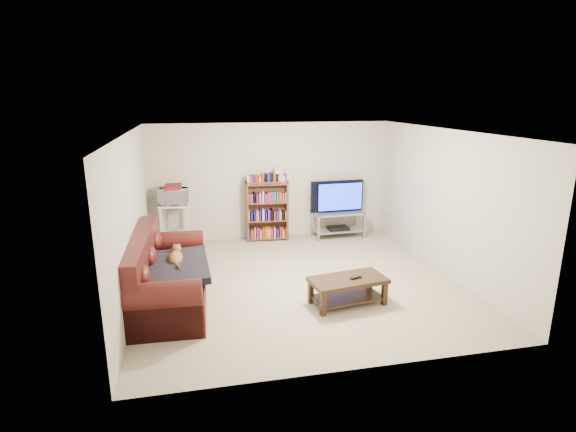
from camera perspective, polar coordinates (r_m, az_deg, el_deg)
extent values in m
plane|color=#C3B391|center=(7.37, 1.43, -8.28)|extent=(5.00, 5.00, 0.00)
plane|color=white|center=(6.79, 1.56, 10.67)|extent=(5.00, 5.00, 0.00)
plane|color=beige|center=(9.38, -2.10, 4.45)|extent=(5.00, 0.00, 5.00)
plane|color=beige|center=(4.71, 8.69, -6.50)|extent=(5.00, 0.00, 5.00)
plane|color=beige|center=(6.86, -19.26, -0.31)|extent=(0.00, 5.00, 5.00)
plane|color=beige|center=(7.94, 19.32, 1.68)|extent=(0.00, 5.00, 5.00)
cube|color=#421311|center=(6.84, -14.72, -8.64)|extent=(1.11, 2.39, 0.45)
cube|color=#421311|center=(6.78, -18.08, -6.49)|extent=(0.35, 2.36, 0.99)
cube|color=#421311|center=(5.87, -15.55, -12.20)|extent=(0.97, 0.28, 0.57)
cube|color=#421311|center=(7.80, -14.16, -5.16)|extent=(0.97, 0.28, 0.57)
cube|color=black|center=(6.56, -14.15, -6.32)|extent=(0.96, 1.22, 0.20)
cube|color=black|center=(6.54, 7.62, -8.07)|extent=(1.16, 0.70, 0.06)
cube|color=black|center=(6.64, 7.54, -10.18)|extent=(1.04, 0.63, 0.03)
cube|color=black|center=(6.24, 4.49, -11.12)|extent=(0.08, 0.08, 0.34)
cube|color=black|center=(6.68, 12.15, -9.62)|extent=(0.08, 0.08, 0.34)
cube|color=black|center=(6.59, 2.91, -9.62)|extent=(0.08, 0.08, 0.34)
cube|color=black|center=(7.01, 10.27, -8.32)|extent=(0.08, 0.08, 0.34)
cube|color=black|center=(6.52, 8.61, -7.76)|extent=(0.18, 0.10, 0.02)
cube|color=#999EA3|center=(9.54, 6.42, 0.37)|extent=(1.09, 0.52, 0.03)
cube|color=#999EA3|center=(9.63, 6.35, -1.77)|extent=(1.04, 0.50, 0.02)
cube|color=gray|center=(9.25, 3.88, -1.66)|extent=(0.05, 0.05, 0.54)
cube|color=gray|center=(9.60, 9.65, -1.22)|extent=(0.05, 0.05, 0.54)
cube|color=gray|center=(9.63, 3.10, -0.97)|extent=(0.05, 0.05, 0.54)
cube|color=gray|center=(9.97, 8.68, -0.56)|extent=(0.05, 0.05, 0.54)
imported|color=black|center=(9.45, 6.48, 2.41)|extent=(1.16, 0.20, 0.67)
cube|color=black|center=(9.62, 6.36, -1.54)|extent=(0.44, 0.32, 0.06)
cube|color=brown|center=(9.24, -5.20, 0.56)|extent=(0.06, 0.27, 1.24)
cube|color=brown|center=(9.32, -0.15, 0.76)|extent=(0.06, 0.27, 1.24)
cube|color=brown|center=(9.14, -2.71, 4.35)|extent=(0.88, 0.32, 0.03)
cube|color=maroon|center=(9.11, -3.91, 4.62)|extent=(0.26, 0.21, 0.07)
cube|color=silver|center=(8.99, -14.31, 1.34)|extent=(0.59, 0.45, 0.04)
cube|color=silver|center=(9.14, -14.08, -2.09)|extent=(0.53, 0.40, 0.03)
cube|color=silver|center=(8.98, -15.74, -1.69)|extent=(0.05, 0.05, 0.84)
cube|color=silver|center=(8.92, -12.75, -1.61)|extent=(0.05, 0.05, 0.84)
cube|color=silver|center=(9.29, -15.46, -1.13)|extent=(0.05, 0.05, 0.84)
cube|color=silver|center=(9.23, -12.56, -1.04)|extent=(0.05, 0.05, 0.84)
imported|color=silver|center=(8.95, -14.38, 2.40)|extent=(0.57, 0.42, 0.30)
cube|color=maroon|center=(8.92, -14.45, 3.50)|extent=(0.34, 0.31, 0.05)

